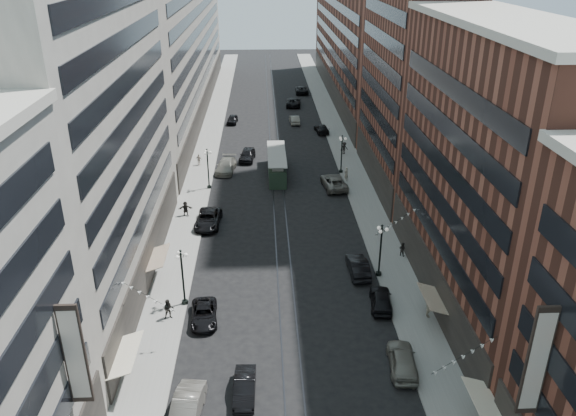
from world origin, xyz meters
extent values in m
plane|color=black|center=(0.00, 60.00, 0.00)|extent=(220.00, 220.00, 0.00)
cube|color=gray|center=(-11.00, 70.00, 0.07)|extent=(4.00, 180.00, 0.15)
cube|color=gray|center=(11.00, 70.00, 0.07)|extent=(4.00, 180.00, 0.15)
cube|color=#2D2D33|center=(-0.70, 70.00, 0.01)|extent=(0.12, 180.00, 0.02)
cube|color=#2D2D33|center=(0.70, 70.00, 0.01)|extent=(0.12, 180.00, 0.02)
cube|color=#ABA497|center=(-17.00, 33.00, 14.00)|extent=(8.00, 36.00, 28.00)
cube|color=#ABA497|center=(-17.00, 96.00, 13.00)|extent=(8.00, 90.00, 26.00)
cube|color=brown|center=(17.00, 28.00, 12.00)|extent=(8.00, 30.00, 24.00)
cube|color=brown|center=(17.00, 56.00, 21.00)|extent=(8.00, 26.00, 42.00)
cube|color=brown|center=(17.00, 105.00, 12.00)|extent=(8.00, 72.00, 24.00)
cylinder|color=black|center=(-9.20, 28.00, 0.30)|extent=(0.56, 0.56, 0.30)
cylinder|color=black|center=(-9.20, 28.00, 2.75)|extent=(0.18, 0.18, 5.20)
sphere|color=black|center=(-9.20, 28.00, 5.55)|extent=(0.24, 0.24, 0.24)
sphere|color=white|center=(-8.75, 28.00, 5.15)|extent=(0.36, 0.36, 0.36)
sphere|color=white|center=(-9.42, 28.39, 5.15)|extent=(0.36, 0.36, 0.36)
sphere|color=white|center=(-9.42, 27.61, 5.15)|extent=(0.36, 0.36, 0.36)
cylinder|color=black|center=(-9.20, 55.00, 0.30)|extent=(0.56, 0.56, 0.30)
cylinder|color=black|center=(-9.20, 55.00, 2.75)|extent=(0.18, 0.18, 5.20)
sphere|color=black|center=(-9.20, 55.00, 5.55)|extent=(0.24, 0.24, 0.24)
sphere|color=white|center=(-8.75, 55.00, 5.15)|extent=(0.36, 0.36, 0.36)
sphere|color=white|center=(-9.42, 55.39, 5.15)|extent=(0.36, 0.36, 0.36)
sphere|color=white|center=(-9.42, 54.61, 5.15)|extent=(0.36, 0.36, 0.36)
cylinder|color=black|center=(9.20, 32.00, 0.30)|extent=(0.56, 0.56, 0.30)
cylinder|color=black|center=(9.20, 32.00, 2.75)|extent=(0.18, 0.18, 5.20)
sphere|color=black|center=(9.20, 32.00, 5.55)|extent=(0.24, 0.24, 0.24)
sphere|color=white|center=(9.65, 32.00, 5.15)|extent=(0.36, 0.36, 0.36)
sphere|color=white|center=(8.97, 32.39, 5.15)|extent=(0.36, 0.36, 0.36)
sphere|color=white|center=(8.97, 31.61, 5.15)|extent=(0.36, 0.36, 0.36)
cylinder|color=black|center=(9.20, 60.00, 0.30)|extent=(0.56, 0.56, 0.30)
cylinder|color=black|center=(9.20, 60.00, 2.75)|extent=(0.18, 0.18, 5.20)
sphere|color=black|center=(9.20, 60.00, 5.55)|extent=(0.24, 0.24, 0.24)
sphere|color=white|center=(9.65, 60.00, 5.15)|extent=(0.36, 0.36, 0.36)
sphere|color=white|center=(8.97, 60.39, 5.15)|extent=(0.36, 0.36, 0.36)
sphere|color=white|center=(8.97, 59.61, 5.15)|extent=(0.36, 0.36, 0.36)
cube|color=#213425|center=(0.00, 59.90, 1.23)|extent=(2.36, 11.33, 2.45)
cube|color=gray|center=(0.00, 59.90, 2.74)|extent=(1.51, 10.39, 0.57)
cube|color=gray|center=(0.00, 59.90, 3.12)|extent=(2.55, 11.52, 0.14)
cylinder|color=black|center=(0.00, 55.66, 0.33)|extent=(2.17, 0.66, 0.66)
cylinder|color=black|center=(0.00, 64.15, 0.33)|extent=(2.17, 0.66, 0.66)
imported|color=slate|center=(-7.44, 14.29, 0.86)|extent=(2.43, 5.40, 1.72)
imported|color=black|center=(-7.25, 25.53, 0.66)|extent=(2.54, 4.92, 1.33)
imported|color=slate|center=(8.40, 18.62, 0.85)|extent=(2.49, 5.18, 1.71)
imported|color=black|center=(-3.54, 16.39, 0.72)|extent=(1.62, 4.38, 1.43)
imported|color=black|center=(-10.28, 25.79, 1.09)|extent=(0.99, 0.66, 1.87)
imported|color=#BCB39C|center=(12.12, 24.99, 0.92)|extent=(0.46, 0.92, 1.54)
imported|color=black|center=(-8.40, 44.00, 0.81)|extent=(3.07, 6.02, 1.63)
imported|color=slate|center=(-7.28, 61.45, 0.87)|extent=(3.16, 6.23, 1.73)
imported|color=black|center=(-7.45, 86.20, 0.74)|extent=(2.10, 4.45, 1.47)
imported|color=black|center=(7.25, 32.53, 0.83)|extent=(1.88, 5.06, 1.65)
imported|color=slate|center=(7.52, 54.60, 0.86)|extent=(3.52, 6.45, 1.72)
imported|color=black|center=(8.40, 79.64, 0.72)|extent=(2.56, 5.17, 1.44)
imported|color=black|center=(-4.31, 66.01, 0.89)|extent=(2.70, 5.41, 1.77)
imported|color=gray|center=(3.99, 85.47, 0.75)|extent=(1.84, 4.62, 1.50)
imported|color=black|center=(-11.30, 46.57, 1.05)|extent=(1.71, 0.67, 1.80)
imported|color=#C0B09F|center=(-11.39, 63.91, 0.99)|extent=(1.08, 0.74, 1.69)
imported|color=black|center=(12.37, 35.75, 0.90)|extent=(0.82, 0.78, 1.51)
imported|color=#BBB09B|center=(9.50, 56.92, 1.10)|extent=(0.83, 0.78, 1.90)
imported|color=black|center=(10.72, 67.85, 1.11)|extent=(1.33, 0.90, 1.91)
imported|color=black|center=(8.40, 26.87, 0.78)|extent=(2.39, 4.79, 1.57)
imported|color=black|center=(6.95, 109.24, 0.82)|extent=(2.82, 5.93, 1.63)
imported|color=black|center=(4.50, 98.23, 0.85)|extent=(3.37, 6.33, 1.69)
camera|label=1|loc=(-1.88, -14.75, 29.22)|focal=35.00mm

